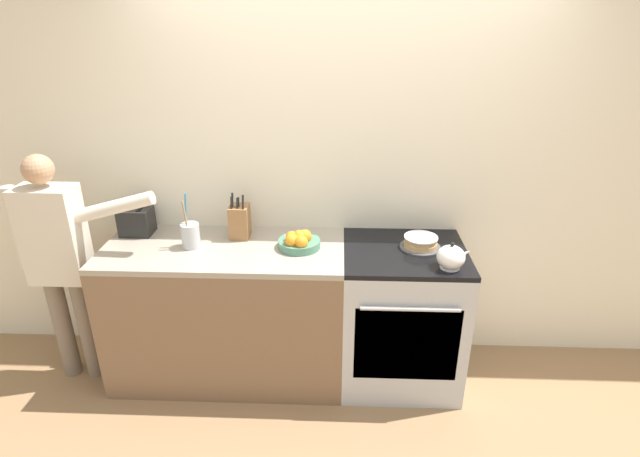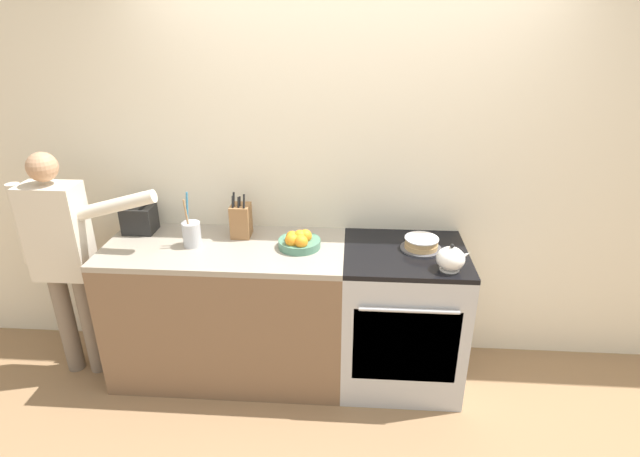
{
  "view_description": "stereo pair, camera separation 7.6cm",
  "coord_description": "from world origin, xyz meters",
  "px_view_note": "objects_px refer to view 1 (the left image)",
  "views": [
    {
      "loc": [
        -0.04,
        -2.4,
        2.26
      ],
      "look_at": [
        -0.15,
        0.29,
        1.07
      ],
      "focal_mm": 28.0,
      "sensor_mm": 36.0,
      "label": 1
    },
    {
      "loc": [
        0.04,
        -2.39,
        2.26
      ],
      "look_at": [
        -0.15,
        0.29,
        1.07
      ],
      "focal_mm": 28.0,
      "sensor_mm": 36.0,
      "label": 2
    }
  ],
  "objects_px": {
    "knife_block": "(240,221)",
    "utensil_crock": "(190,235)",
    "layer_cake": "(421,243)",
    "fruit_bowl": "(299,241)",
    "stove_range": "(401,315)",
    "person_baker": "(59,254)",
    "toaster": "(137,221)",
    "tea_kettle": "(451,257)"
  },
  "relations": [
    {
      "from": "tea_kettle",
      "to": "utensil_crock",
      "type": "xyz_separation_m",
      "value": [
        -1.53,
        0.21,
        0.01
      ]
    },
    {
      "from": "layer_cake",
      "to": "knife_block",
      "type": "xyz_separation_m",
      "value": [
        -1.13,
        0.12,
        0.07
      ]
    },
    {
      "from": "utensil_crock",
      "to": "person_baker",
      "type": "distance_m",
      "value": 0.81
    },
    {
      "from": "layer_cake",
      "to": "fruit_bowl",
      "type": "xyz_separation_m",
      "value": [
        -0.74,
        -0.03,
        0.01
      ]
    },
    {
      "from": "toaster",
      "to": "layer_cake",
      "type": "bearing_deg",
      "value": -4.54
    },
    {
      "from": "stove_range",
      "to": "toaster",
      "type": "xyz_separation_m",
      "value": [
        -1.71,
        0.18,
        0.55
      ]
    },
    {
      "from": "person_baker",
      "to": "fruit_bowl",
      "type": "bearing_deg",
      "value": 14.6
    },
    {
      "from": "tea_kettle",
      "to": "knife_block",
      "type": "relative_size",
      "value": 0.65
    },
    {
      "from": "fruit_bowl",
      "to": "person_baker",
      "type": "distance_m",
      "value": 1.46
    },
    {
      "from": "utensil_crock",
      "to": "toaster",
      "type": "bearing_deg",
      "value": 155.29
    },
    {
      "from": "layer_cake",
      "to": "tea_kettle",
      "type": "relative_size",
      "value": 1.29
    },
    {
      "from": "stove_range",
      "to": "toaster",
      "type": "relative_size",
      "value": 4.37
    },
    {
      "from": "stove_range",
      "to": "utensil_crock",
      "type": "xyz_separation_m",
      "value": [
        -1.31,
        -0.0,
        0.54
      ]
    },
    {
      "from": "stove_range",
      "to": "layer_cake",
      "type": "distance_m",
      "value": 0.51
    },
    {
      "from": "knife_block",
      "to": "toaster",
      "type": "height_order",
      "value": "knife_block"
    },
    {
      "from": "utensil_crock",
      "to": "fruit_bowl",
      "type": "bearing_deg",
      "value": 0.68
    },
    {
      "from": "stove_range",
      "to": "utensil_crock",
      "type": "relative_size",
      "value": 2.72
    },
    {
      "from": "stove_range",
      "to": "layer_cake",
      "type": "height_order",
      "value": "layer_cake"
    },
    {
      "from": "stove_range",
      "to": "knife_block",
      "type": "distance_m",
      "value": 1.19
    },
    {
      "from": "layer_cake",
      "to": "tea_kettle",
      "type": "xyz_separation_m",
      "value": [
        0.13,
        -0.25,
        0.03
      ]
    },
    {
      "from": "fruit_bowl",
      "to": "toaster",
      "type": "distance_m",
      "value": 1.08
    },
    {
      "from": "tea_kettle",
      "to": "toaster",
      "type": "xyz_separation_m",
      "value": [
        -1.93,
        0.39,
        0.02
      ]
    },
    {
      "from": "stove_range",
      "to": "person_baker",
      "type": "relative_size",
      "value": 0.61
    },
    {
      "from": "stove_range",
      "to": "person_baker",
      "type": "bearing_deg",
      "value": -177.92
    },
    {
      "from": "knife_block",
      "to": "utensil_crock",
      "type": "bearing_deg",
      "value": -149.5
    },
    {
      "from": "tea_kettle",
      "to": "fruit_bowl",
      "type": "xyz_separation_m",
      "value": [
        -0.87,
        0.22,
        -0.02
      ]
    },
    {
      "from": "person_baker",
      "to": "stove_range",
      "type": "bearing_deg",
      "value": 13.41
    },
    {
      "from": "toaster",
      "to": "utensil_crock",
      "type": "bearing_deg",
      "value": -24.71
    },
    {
      "from": "tea_kettle",
      "to": "fruit_bowl",
      "type": "bearing_deg",
      "value": 166.04
    },
    {
      "from": "fruit_bowl",
      "to": "toaster",
      "type": "xyz_separation_m",
      "value": [
        -1.06,
        0.18,
        0.04
      ]
    },
    {
      "from": "stove_range",
      "to": "toaster",
      "type": "distance_m",
      "value": 1.8
    },
    {
      "from": "layer_cake",
      "to": "fruit_bowl",
      "type": "distance_m",
      "value": 0.74
    },
    {
      "from": "layer_cake",
      "to": "toaster",
      "type": "xyz_separation_m",
      "value": [
        -1.8,
        0.14,
        0.05
      ]
    },
    {
      "from": "knife_block",
      "to": "tea_kettle",
      "type": "bearing_deg",
      "value": -16.37
    },
    {
      "from": "tea_kettle",
      "to": "knife_block",
      "type": "bearing_deg",
      "value": 163.63
    },
    {
      "from": "utensil_crock",
      "to": "toaster",
      "type": "xyz_separation_m",
      "value": [
        -0.4,
        0.19,
        0.01
      ]
    },
    {
      "from": "layer_cake",
      "to": "knife_block",
      "type": "relative_size",
      "value": 0.84
    },
    {
      "from": "tea_kettle",
      "to": "utensil_crock",
      "type": "distance_m",
      "value": 1.55
    },
    {
      "from": "stove_range",
      "to": "layer_cake",
      "type": "xyz_separation_m",
      "value": [
        0.09,
        0.04,
        0.5
      ]
    },
    {
      "from": "knife_block",
      "to": "toaster",
      "type": "xyz_separation_m",
      "value": [
        -0.68,
        0.02,
        -0.02
      ]
    },
    {
      "from": "fruit_bowl",
      "to": "person_baker",
      "type": "height_order",
      "value": "person_baker"
    },
    {
      "from": "stove_range",
      "to": "utensil_crock",
      "type": "height_order",
      "value": "utensil_crock"
    }
  ]
}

